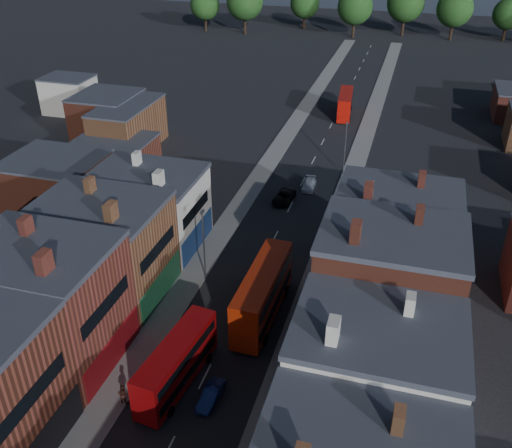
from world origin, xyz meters
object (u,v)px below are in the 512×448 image
Objects in this scene: car_1 at (211,395)px; ped_1 at (123,394)px; bus_0 at (177,363)px; bus_2 at (345,104)px; bus_1 at (263,293)px; car_3 at (309,185)px; car_2 at (284,197)px.

ped_1 is at bearing -158.64° from car_1.
bus_0 reaches higher than bus_2.
bus_1 is 11.93m from car_1.
bus_0 is 11.57m from bus_1.
car_1 is (-1.10, -11.67, -2.21)m from bus_1.
bus_2 is 2.51× the size of car_3.
bus_1 is 2.95× the size of car_3.
bus_1 is 28.96m from car_3.
bus_2 is at bearing 93.20° from car_1.
bus_0 reaches higher than car_2.
bus_2 is 74.73m from ped_1.
bus_1 is at bearing -76.98° from car_2.
car_2 is (-2.70, -36.49, -1.69)m from bus_2.
bus_1 is 3.27× the size of car_1.
car_1 is 40.52m from car_3.
car_1 is 0.90× the size of car_3.
car_1 is 0.76× the size of car_2.
ped_1 is (-6.80, -74.41, -1.34)m from bus_2.
bus_2 is at bearing 89.90° from car_2.
ped_1 is at bearing -102.03° from car_3.
bus_2 is (-1.06, 60.52, -0.45)m from bus_1.
car_3 is 43.23m from ped_1.
bus_1 reaches higher than bus_2.
bus_1 is 60.53m from bus_2.
bus_1 reaches higher than car_1.
car_1 is 35.80m from car_2.
bus_1 is at bearing -94.51° from bus_2.
car_3 is (2.47, 4.81, -0.08)m from car_2.
bus_0 is 4.89m from ped_1.
car_2 is at bearing -120.48° from car_3.
bus_0 is at bearing -137.11° from ped_1.
car_1 is at bearing -9.77° from bus_0.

